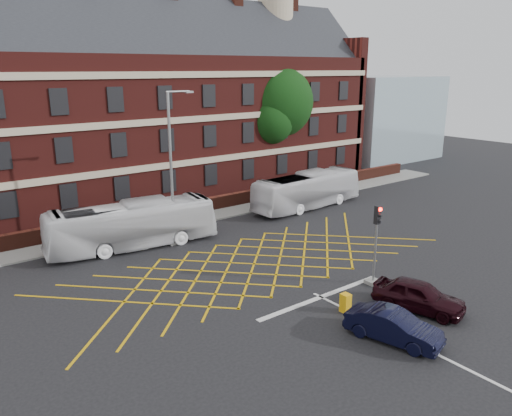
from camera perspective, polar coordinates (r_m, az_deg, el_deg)
ground at (r=27.79m, az=2.31°, el=-7.65°), size 120.00×120.00×0.00m
victorian_building at (r=44.84m, az=-15.98°, el=11.08°), size 51.00×12.17×20.40m
boundary_wall at (r=37.90m, az=-10.37°, el=-0.56°), size 56.00×0.50×1.10m
far_pavement at (r=37.19m, az=-9.62°, el=-1.63°), size 60.00×3.00×0.12m
glass_block at (r=64.96m, az=13.78°, el=9.99°), size 14.00×10.00×10.00m
box_junction_hatching at (r=29.22m, az=-0.22°, el=-6.40°), size 8.22×8.22×0.02m
stop_line at (r=25.45m, az=7.44°, el=-10.05°), size 8.00×0.30×0.02m
centre_line at (r=21.95m, az=19.93°, el=-15.43°), size 0.15×14.00×0.02m
bus_left at (r=32.33m, az=-13.98°, el=-1.91°), size 10.86×3.88×2.96m
bus_right at (r=40.61m, az=5.90°, el=2.02°), size 10.48×3.05×2.88m
car_navy at (r=22.06m, az=15.42°, el=-12.90°), size 2.41×4.23×1.32m
car_maroon at (r=24.95m, az=18.09°, el=-9.48°), size 2.83×4.55×1.44m
deciduous_tree at (r=48.44m, az=2.38°, el=11.42°), size 7.30×6.88×11.32m
traffic_light_near at (r=26.76m, az=13.46°, el=-4.96°), size 0.70×0.70×4.27m
street_lamp at (r=32.16m, az=-9.46°, el=1.81°), size 2.25×1.00×9.68m
utility_cabinet at (r=24.03m, az=10.19°, el=-10.63°), size 0.40×0.42×0.90m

